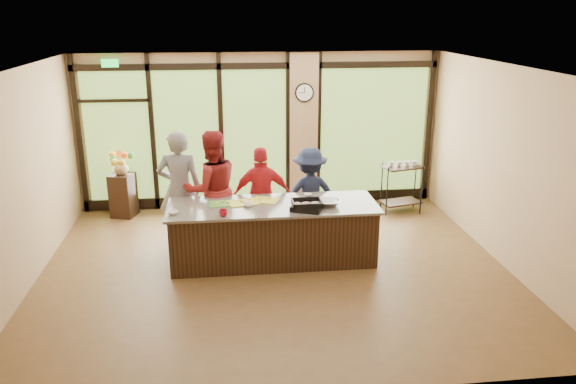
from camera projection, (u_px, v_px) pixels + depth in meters
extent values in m
plane|color=brown|center=(275.00, 268.00, 8.56)|extent=(7.00, 7.00, 0.00)
plane|color=silver|center=(273.00, 68.00, 7.63)|extent=(7.00, 7.00, 0.00)
plane|color=tan|center=(260.00, 131.00, 10.92)|extent=(7.00, 0.00, 7.00)
plane|color=tan|center=(21.00, 182.00, 7.70)|extent=(0.00, 6.00, 6.00)
plane|color=tan|center=(504.00, 166.00, 8.48)|extent=(0.00, 6.00, 6.00)
cube|color=tan|center=(303.00, 131.00, 10.96)|extent=(0.55, 0.12, 3.00)
cube|color=black|center=(259.00, 66.00, 10.49)|extent=(6.90, 0.08, 0.12)
cube|color=black|center=(261.00, 199.00, 11.30)|extent=(6.90, 0.08, 0.20)
cube|color=#19D83F|center=(110.00, 63.00, 10.12)|extent=(0.30, 0.04, 0.14)
cube|color=#3A6623|center=(118.00, 137.00, 10.61)|extent=(1.20, 0.02, 2.50)
cube|color=#3A6623|center=(187.00, 136.00, 10.76)|extent=(1.20, 0.02, 2.50)
cube|color=#3A6623|center=(255.00, 134.00, 10.90)|extent=(1.20, 0.02, 2.50)
cube|color=#3A6623|center=(373.00, 131.00, 11.16)|extent=(2.10, 0.02, 2.50)
cube|color=black|center=(79.00, 136.00, 10.50)|extent=(0.08, 0.08, 3.00)
cube|color=black|center=(152.00, 134.00, 10.65)|extent=(0.08, 0.08, 3.00)
cube|color=black|center=(221.00, 132.00, 10.79)|extent=(0.08, 0.08, 3.00)
cube|color=black|center=(288.00, 131.00, 10.94)|extent=(0.08, 0.08, 3.00)
cube|color=black|center=(319.00, 130.00, 11.00)|extent=(0.08, 0.08, 3.00)
cube|color=black|center=(429.00, 127.00, 11.25)|extent=(0.08, 0.08, 3.00)
cube|color=black|center=(273.00, 234.00, 8.70)|extent=(3.10, 1.00, 0.88)
cube|color=#6E665B|center=(273.00, 206.00, 8.56)|extent=(3.20, 1.10, 0.04)
cylinder|color=black|center=(304.00, 93.00, 10.66)|extent=(0.36, 0.04, 0.36)
cylinder|color=white|center=(304.00, 93.00, 10.65)|extent=(0.31, 0.01, 0.31)
cube|color=black|center=(305.00, 90.00, 10.63)|extent=(0.01, 0.00, 0.11)
cube|color=black|center=(302.00, 93.00, 10.64)|extent=(0.09, 0.00, 0.01)
imported|color=slate|center=(180.00, 189.00, 9.14)|extent=(0.73, 0.50, 1.95)
imported|color=maroon|center=(212.00, 189.00, 9.12)|extent=(1.11, 0.97, 1.94)
imported|color=#B41B24|center=(262.00, 196.00, 9.24)|extent=(0.97, 0.41, 1.65)
imported|color=#181E36|center=(310.00, 194.00, 9.45)|extent=(1.06, 0.65, 1.59)
cube|color=black|center=(307.00, 207.00, 8.32)|extent=(0.54, 0.49, 0.08)
imported|color=silver|center=(329.00, 203.00, 8.51)|extent=(0.41, 0.41, 0.09)
cube|color=#458530|center=(222.00, 204.00, 8.58)|extent=(0.43, 0.34, 0.01)
cube|color=gold|center=(243.00, 203.00, 8.62)|extent=(0.51, 0.43, 0.01)
cube|color=gold|center=(265.00, 200.00, 8.74)|extent=(0.50, 0.45, 0.01)
imported|color=white|center=(173.00, 212.00, 8.15)|extent=(0.22, 0.22, 0.05)
imported|color=white|center=(249.00, 205.00, 8.47)|extent=(0.18, 0.18, 0.05)
imported|color=white|center=(308.00, 195.00, 8.97)|extent=(0.14, 0.14, 0.03)
imported|color=maroon|center=(223.00, 213.00, 8.07)|extent=(0.15, 0.15, 0.10)
cube|color=black|center=(123.00, 195.00, 10.61)|extent=(0.51, 0.51, 0.82)
imported|color=#8D6F4D|center=(121.00, 167.00, 10.43)|extent=(0.29, 0.29, 0.29)
cube|color=black|center=(400.00, 202.00, 10.91)|extent=(0.81, 0.58, 0.03)
cube|color=black|center=(403.00, 167.00, 10.69)|extent=(0.81, 0.58, 0.03)
cylinder|color=black|center=(387.00, 192.00, 10.61)|extent=(0.03, 0.03, 0.95)
cylinder|color=black|center=(421.00, 190.00, 10.68)|extent=(0.03, 0.03, 0.95)
cylinder|color=black|center=(382.00, 186.00, 10.96)|extent=(0.03, 0.03, 0.95)
cylinder|color=black|center=(415.00, 185.00, 11.04)|extent=(0.03, 0.03, 0.95)
imported|color=silver|center=(391.00, 164.00, 10.65)|extent=(0.13, 0.13, 0.10)
imported|color=silver|center=(399.00, 164.00, 10.66)|extent=(0.13, 0.13, 0.10)
imported|color=silver|center=(407.00, 164.00, 10.68)|extent=(0.13, 0.13, 0.10)
imported|color=silver|center=(415.00, 163.00, 10.70)|extent=(0.13, 0.13, 0.10)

